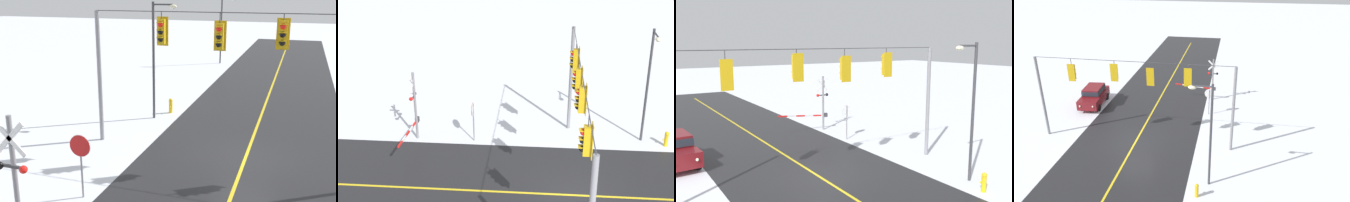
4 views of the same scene
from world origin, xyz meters
The scene contains 6 objects.
ground_plane centered at (0.00, 0.00, 0.00)m, with size 160.00×160.00×0.00m, color silver.
signal_span centered at (0.04, -0.01, 4.40)m, with size 14.20×0.47×6.22m.
stop_sign centered at (-4.96, -5.40, 1.71)m, with size 0.80×0.09×2.35m.
railroad_crossing centered at (-4.70, -8.66, 2.00)m, with size 4.05×0.31×4.00m.
streetlamp_near centered at (-5.59, 4.06, 3.92)m, with size 1.39×0.28×6.50m.
fire_hydrant centered at (-5.21, 5.32, 0.47)m, with size 0.24×0.31×0.88m.
Camera 3 is at (8.36, 15.18, 6.57)m, focal length 40.06 mm.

